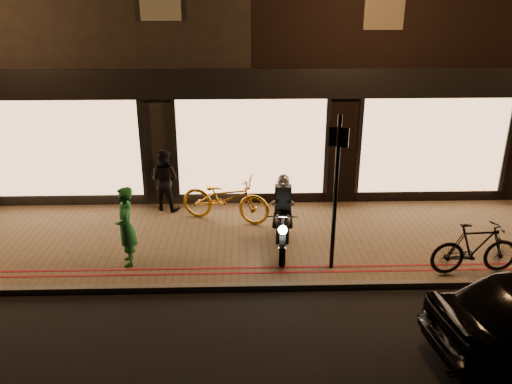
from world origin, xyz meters
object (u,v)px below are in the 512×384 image
at_px(bicycle_gold, 225,198).
at_px(person_green, 126,226).
at_px(sign_post, 336,186).
at_px(motorcycle, 283,221).

xyz_separation_m(bicycle_gold, person_green, (-1.85, -2.02, 0.23)).
bearing_deg(person_green, sign_post, 70.79).
height_order(bicycle_gold, person_green, person_green).
distance_m(motorcycle, bicycle_gold, 1.91).
bearing_deg(sign_post, motorcycle, 136.05).
bearing_deg(sign_post, person_green, 175.63).
xyz_separation_m(sign_post, person_green, (-3.94, 0.30, -0.89)).
height_order(motorcycle, person_green, motorcycle).
bearing_deg(bicycle_gold, motorcycle, -121.41).
distance_m(sign_post, bicycle_gold, 3.32).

